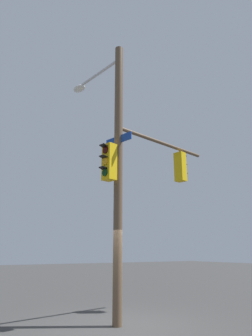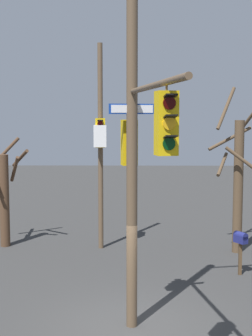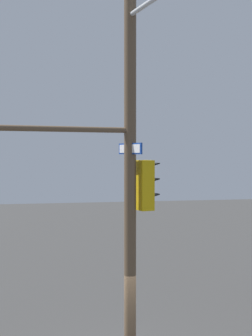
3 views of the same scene
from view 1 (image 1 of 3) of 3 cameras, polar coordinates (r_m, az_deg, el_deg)
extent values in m
plane|color=#343433|center=(8.99, -0.91, -27.75)|extent=(80.00, 80.00, 0.00)
cylinder|color=brown|center=(9.08, -1.47, -0.43)|extent=(0.26, 0.26, 8.54)
cylinder|color=silver|center=(11.51, -5.38, 17.23)|extent=(0.55, 2.33, 0.10)
ellipsoid|color=silver|center=(12.30, -8.82, 14.60)|extent=(0.47, 0.66, 0.20)
cylinder|color=brown|center=(10.96, 7.09, 4.59)|extent=(4.23, 0.94, 0.12)
cube|color=gold|center=(11.43, 10.21, 0.19)|extent=(0.37, 0.42, 1.10)
cylinder|color=#2F0403|center=(11.66, 10.60, 1.65)|extent=(0.08, 0.22, 0.22)
cube|color=black|center=(11.75, 10.79, 2.13)|extent=(0.20, 0.24, 0.06)
cylinder|color=#F2A814|center=(11.56, 10.69, 0.04)|extent=(0.08, 0.22, 0.22)
cube|color=black|center=(11.66, 10.87, 0.54)|extent=(0.20, 0.24, 0.06)
cylinder|color=black|center=(11.48, 10.77, -1.60)|extent=(0.08, 0.22, 0.22)
cube|color=black|center=(11.57, 10.95, -1.08)|extent=(0.20, 0.24, 0.06)
cylinder|color=brown|center=(11.61, 10.06, 3.16)|extent=(0.04, 0.04, 0.15)
cube|color=gold|center=(8.91, -3.17, 1.11)|extent=(0.37, 0.42, 1.10)
cylinder|color=#2F0403|center=(8.91, -3.93, 3.41)|extent=(0.08, 0.22, 0.22)
cube|color=black|center=(8.91, -4.28, 4.25)|extent=(0.20, 0.24, 0.06)
cylinder|color=#F2A814|center=(8.81, -3.97, 1.32)|extent=(0.08, 0.22, 0.22)
cube|color=black|center=(8.80, -4.33, 2.17)|extent=(0.20, 0.24, 0.06)
cylinder|color=black|center=(8.72, -4.01, -0.82)|extent=(0.08, 0.22, 0.22)
cube|color=black|center=(8.70, -4.37, 0.03)|extent=(0.20, 0.24, 0.06)
cube|color=navy|center=(9.38, -1.43, 5.38)|extent=(0.29, 1.08, 0.24)
cube|color=white|center=(9.40, -1.35, 5.35)|extent=(0.25, 0.97, 0.18)
camera|label=2|loc=(17.69, 32.18, -2.89)|focal=51.59mm
camera|label=3|loc=(19.28, -11.14, -5.48)|focal=51.81mm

